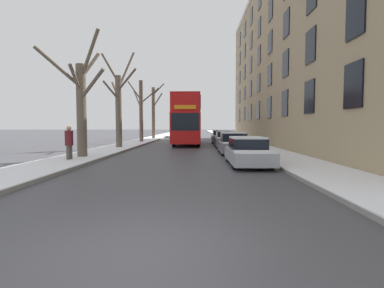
{
  "coord_description": "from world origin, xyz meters",
  "views": [
    {
      "loc": [
        0.87,
        -4.1,
        1.8
      ],
      "look_at": [
        0.39,
        20.15,
        0.36
      ],
      "focal_mm": 28.0,
      "sensor_mm": 36.0,
      "label": 1
    }
  ],
  "objects": [
    {
      "name": "parked_car_1",
      "position": [
        3.19,
        15.45,
        0.65
      ],
      "size": [
        1.79,
        4.08,
        1.42
      ],
      "color": "slate",
      "rests_on": "ground"
    },
    {
      "name": "sidewalk_right",
      "position": [
        5.61,
        53.0,
        0.08
      ],
      "size": [
        2.75,
        130.0,
        0.16
      ],
      "color": "gray",
      "rests_on": "ground"
    },
    {
      "name": "terrace_facade_right",
      "position": [
        11.48,
        24.0,
        8.52
      ],
      "size": [
        9.1,
        41.96,
        17.03
      ],
      "color": "tan",
      "rests_on": "ground"
    },
    {
      "name": "parked_car_2",
      "position": [
        3.19,
        21.05,
        0.67
      ],
      "size": [
        1.69,
        4.22,
        1.46
      ],
      "color": "slate",
      "rests_on": "ground"
    },
    {
      "name": "pedestrian_left_sidewalk",
      "position": [
        -5.53,
        10.61,
        1.0
      ],
      "size": [
        0.4,
        0.4,
        1.83
      ],
      "rotation": [
        0.0,
        0.0,
        1.41
      ],
      "color": "#4C4742",
      "rests_on": "ground"
    },
    {
      "name": "parked_car_0",
      "position": [
        3.19,
        9.77,
        0.61
      ],
      "size": [
        1.76,
        4.46,
        1.31
      ],
      "color": "#9EA3AD",
      "rests_on": "ground"
    },
    {
      "name": "bare_tree_left_3",
      "position": [
        -5.22,
        37.17,
        3.82
      ],
      "size": [
        1.75,
        1.63,
        7.7
      ],
      "color": "brown",
      "rests_on": "ground"
    },
    {
      "name": "oncoming_van",
      "position": [
        -1.86,
        45.81,
        1.24
      ],
      "size": [
        2.0,
        5.73,
        2.28
      ],
      "color": "white",
      "rests_on": "ground"
    },
    {
      "name": "bare_tree_left_0",
      "position": [
        -5.43,
        12.03,
        3.06
      ],
      "size": [
        3.36,
        2.74,
        6.87
      ],
      "color": "brown",
      "rests_on": "ground"
    },
    {
      "name": "sidewalk_left",
      "position": [
        -5.61,
        53.0,
        0.08
      ],
      "size": [
        2.75,
        130.0,
        0.16
      ],
      "color": "gray",
      "rests_on": "ground"
    },
    {
      "name": "parked_car_3",
      "position": [
        3.19,
        27.29,
        0.65
      ],
      "size": [
        1.69,
        4.09,
        1.41
      ],
      "color": "#474C56",
      "rests_on": "ground"
    },
    {
      "name": "double_decker_bus",
      "position": [
        -0.17,
        25.77,
        2.61
      ],
      "size": [
        2.55,
        11.28,
        4.63
      ],
      "color": "red",
      "rests_on": "ground"
    },
    {
      "name": "bare_tree_left_2",
      "position": [
        -5.27,
        28.26,
        3.58
      ],
      "size": [
        3.29,
        1.73,
        6.72
      ],
      "color": "brown",
      "rests_on": "ground"
    },
    {
      "name": "bare_tree_left_1",
      "position": [
        -5.4,
        19.6,
        3.45
      ],
      "size": [
        2.91,
        2.73,
        7.9
      ],
      "color": "brown",
      "rests_on": "ground"
    },
    {
      "name": "ground_plane",
      "position": [
        0.0,
        0.0,
        0.0
      ],
      "size": [
        320.0,
        320.0,
        0.0
      ],
      "primitive_type": "plane",
      "color": "#424247"
    }
  ]
}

